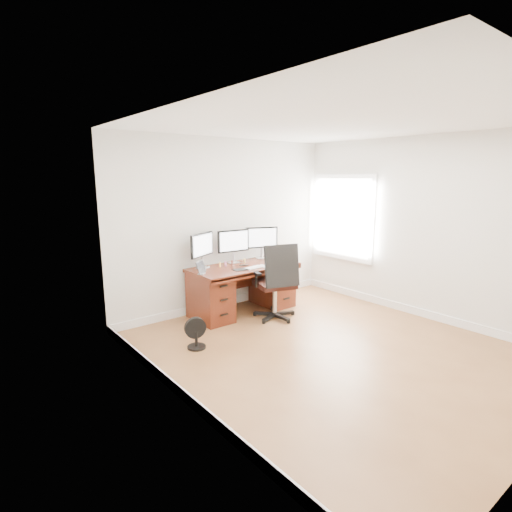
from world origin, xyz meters
TOP-DOWN VIEW (x-y plane):
  - ground at (0.00, 0.00)m, footprint 4.50×4.50m
  - back_wall at (0.00, 2.25)m, footprint 4.00×0.10m
  - right_wall at (2.00, 0.11)m, footprint 0.10×4.50m
  - desk at (0.00, 1.83)m, footprint 1.70×0.80m
  - office_chair at (0.18, 1.24)m, footprint 0.78×0.78m
  - floor_fan at (-1.29, 1.09)m, footprint 0.28×0.23m
  - monitor_left at (-0.58, 2.07)m, footprint 0.51×0.27m
  - monitor_center at (-0.00, 2.07)m, footprint 0.55×0.16m
  - monitor_right at (0.58, 2.07)m, footprint 0.52×0.24m
  - tablet_left at (-0.79, 1.75)m, footprint 0.23×0.20m
  - tablet_right at (0.80, 1.75)m, footprint 0.25×0.15m
  - keyboard at (0.02, 1.58)m, footprint 0.31×0.15m
  - trackpad at (0.19, 1.58)m, footprint 0.18×0.18m
  - drawing_tablet at (-0.21, 1.61)m, footprint 0.23×0.16m
  - phone at (0.01, 1.81)m, footprint 0.15×0.11m
  - figurine_orange at (-0.34, 1.95)m, footprint 0.03×0.03m
  - figurine_pink at (-0.24, 1.95)m, footprint 0.03×0.03m
  - figurine_brown at (-0.12, 1.95)m, footprint 0.03×0.03m
  - figurine_yellow at (0.13, 1.95)m, footprint 0.03×0.03m

SIDE VIEW (x-z plane):
  - ground at x=0.00m, z-range 0.00..0.00m
  - floor_fan at x=-1.29m, z-range -0.01..0.39m
  - office_chair at x=0.18m, z-range -0.20..0.96m
  - desk at x=0.00m, z-range 0.03..0.78m
  - trackpad at x=0.19m, z-range 0.75..0.76m
  - drawing_tablet at x=-0.21m, z-range 0.75..0.76m
  - phone at x=0.01m, z-range 0.75..0.76m
  - keyboard at x=0.02m, z-range 0.75..0.76m
  - figurine_orange at x=-0.34m, z-range 0.75..0.83m
  - figurine_pink at x=-0.24m, z-range 0.75..0.83m
  - figurine_brown at x=-0.12m, z-range 0.75..0.83m
  - figurine_yellow at x=0.13m, z-range 0.75..0.83m
  - tablet_left at x=-0.79m, z-range 0.74..0.93m
  - tablet_right at x=0.80m, z-range 0.74..0.93m
  - monitor_left at x=-0.58m, z-range 0.82..1.35m
  - monitor_center at x=0.00m, z-range 0.82..1.35m
  - monitor_right at x=0.58m, z-range 0.82..1.35m
  - back_wall at x=0.00m, z-range 0.00..2.70m
  - right_wall at x=2.00m, z-range 0.00..2.70m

